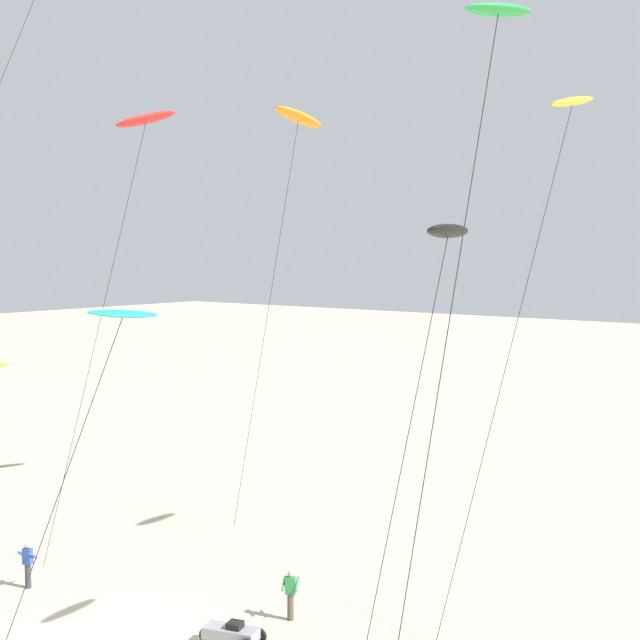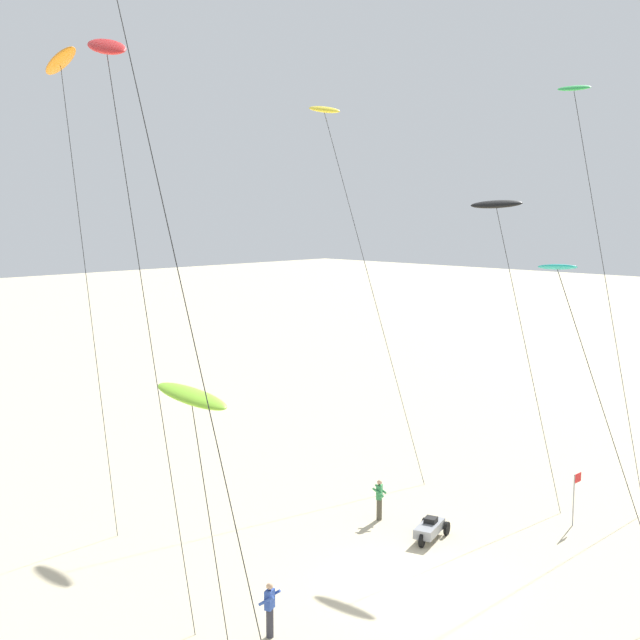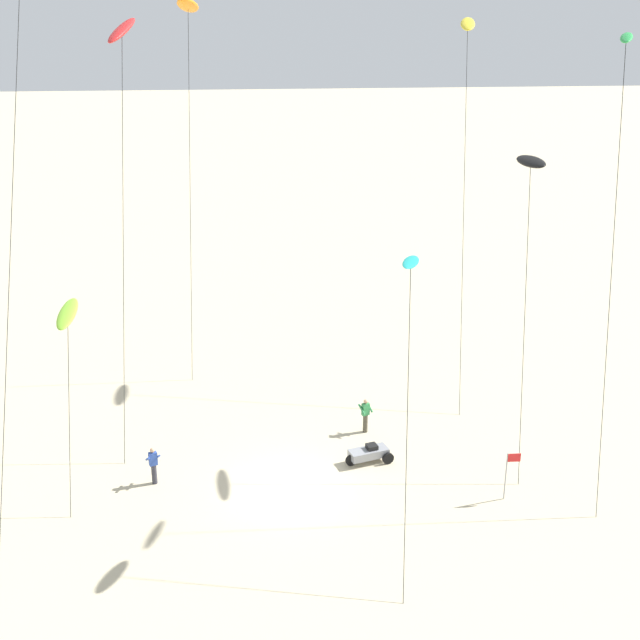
{
  "view_description": "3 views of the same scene",
  "coord_description": "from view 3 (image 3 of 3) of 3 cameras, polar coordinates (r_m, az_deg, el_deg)",
  "views": [
    {
      "loc": [
        21.69,
        -17.22,
        12.18
      ],
      "look_at": [
        3.08,
        6.85,
        9.76
      ],
      "focal_mm": 49.4,
      "sensor_mm": 36.0,
      "label": 1
    },
    {
      "loc": [
        -20.69,
        -16.15,
        12.47
      ],
      "look_at": [
        0.26,
        4.42,
        8.5
      ],
      "focal_mm": 46.12,
      "sensor_mm": 36.0,
      "label": 2
    },
    {
      "loc": [
        -1.01,
        -30.71,
        19.83
      ],
      "look_at": [
        1.68,
        5.39,
        5.26
      ],
      "focal_mm": 48.88,
      "sensor_mm": 36.0,
      "label": 3
    }
  ],
  "objects": [
    {
      "name": "ground_plane",
      "position": [
        36.57,
        -2.04,
        -10.92
      ],
      "size": [
        260.0,
        260.0,
        0.0
      ],
      "primitive_type": "plane",
      "color": "beige"
    },
    {
      "name": "kite_lime",
      "position": [
        34.42,
        -16.21,
        0.34
      ],
      "size": [
        0.82,
        3.48,
        8.02
      ],
      "color": "#8CD833",
      "rests_on": "ground"
    },
    {
      "name": "marker_flag",
      "position": [
        35.9,
        12.34,
        -9.37
      ],
      "size": [
        0.56,
        0.05,
        2.1
      ],
      "color": "gray",
      "rests_on": "ground"
    },
    {
      "name": "kite_teal",
      "position": [
        29.9,
        5.95,
        3.27
      ],
      "size": [
        1.22,
        5.58,
        10.78
      ],
      "color": "teal",
      "rests_on": "ground"
    },
    {
      "name": "beach_buggy",
      "position": [
        38.14,
        3.26,
        -8.69
      ],
      "size": [
        2.13,
        1.37,
        0.82
      ],
      "color": "gray",
      "rests_on": "ground"
    },
    {
      "name": "kite_yellow",
      "position": [
        45.1,
        9.64,
        18.32
      ],
      "size": [
        1.62,
        8.73,
        17.82
      ],
      "color": "yellow",
      "rests_on": "ground"
    },
    {
      "name": "kite_red",
      "position": [
        38.49,
        -12.85,
        17.82
      ],
      "size": [
        1.43,
        6.42,
        18.21
      ],
      "color": "red",
      "rests_on": "ground"
    },
    {
      "name": "kite_orange",
      "position": [
        45.31,
        -8.64,
        19.55
      ],
      "size": [
        1.36,
        5.36,
        18.83
      ],
      "color": "orange",
      "rests_on": "ground"
    },
    {
      "name": "kite_green",
      "position": [
        34.71,
        19.37,
        16.19
      ],
      "size": [
        1.17,
        5.26,
        17.83
      ],
      "color": "green",
      "rests_on": "ground"
    },
    {
      "name": "kite_black",
      "position": [
        36.56,
        13.63,
        9.88
      ],
      "size": [
        1.07,
        5.1,
        12.98
      ],
      "color": "black",
      "rests_on": "ground"
    },
    {
      "name": "kite_flyer_nearest",
      "position": [
        40.21,
        2.99,
        -6.2
      ],
      "size": [
        0.7,
        0.69,
        1.67
      ],
      "color": "#4C4738",
      "rests_on": "ground"
    },
    {
      "name": "kite_flyer_middle",
      "position": [
        37.02,
        -10.85,
        -9.28
      ],
      "size": [
        0.68,
        0.66,
        1.67
      ],
      "color": "#33333D",
      "rests_on": "ground"
    }
  ]
}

